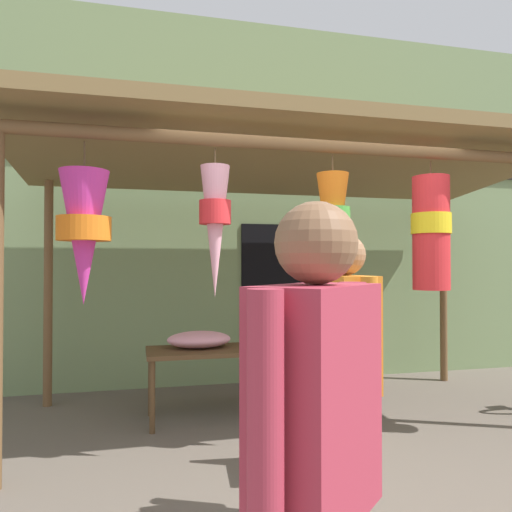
{
  "coord_description": "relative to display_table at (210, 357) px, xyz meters",
  "views": [
    {
      "loc": [
        -1.37,
        -3.61,
        1.48
      ],
      "look_at": [
        -0.23,
        1.05,
        1.57
      ],
      "focal_mm": 34.23,
      "sensor_mm": 36.0,
      "label": 1
    }
  ],
  "objects": [
    {
      "name": "shop_facade",
      "position": [
        0.69,
        1.47,
        1.69
      ],
      "size": [
        11.1,
        0.29,
        4.59
      ],
      "color": "#7A9360",
      "rests_on": "ground_plane"
    },
    {
      "name": "market_stall_canopy",
      "position": [
        0.75,
        -0.32,
        1.72
      ],
      "size": [
        5.24,
        2.46,
        2.7
      ],
      "color": "brown",
      "rests_on": "ground_plane"
    },
    {
      "name": "wicker_basket_by_table",
      "position": [
        0.94,
        -0.71,
        -0.49
      ],
      "size": [
        0.53,
        0.53,
        0.21
      ],
      "primitive_type": "cylinder",
      "color": "brown",
      "rests_on": "ground_plane"
    },
    {
      "name": "customer_foreground",
      "position": [
        -0.23,
        -3.43,
        0.38
      ],
      "size": [
        0.46,
        0.43,
        1.65
      ],
      "color": "orange",
      "rests_on": "ground_plane"
    },
    {
      "name": "ground_plane",
      "position": [
        0.68,
        -1.05,
        -0.6
      ],
      "size": [
        30.0,
        30.0,
        0.0
      ],
      "primitive_type": "plane",
      "color": "#60564C"
    },
    {
      "name": "display_table",
      "position": [
        0.0,
        0.0,
        0.0
      ],
      "size": [
        1.2,
        0.62,
        0.68
      ],
      "color": "brown",
      "rests_on": "ground_plane"
    },
    {
      "name": "vendor_in_orange",
      "position": [
        0.41,
        -2.21,
        0.37
      ],
      "size": [
        0.24,
        0.59,
        1.65
      ],
      "color": "silver",
      "rests_on": "ground_plane"
    },
    {
      "name": "flower_heap_on_table",
      "position": [
        -0.09,
        0.07,
        0.16
      ],
      "size": [
        0.62,
        0.43,
        0.16
      ],
      "color": "pink",
      "rests_on": "display_table"
    },
    {
      "name": "folding_chair",
      "position": [
        0.45,
        -1.33,
        -0.09
      ],
      "size": [
        0.44,
        0.44,
        0.84
      ],
      "color": "beige",
      "rests_on": "ground_plane"
    },
    {
      "name": "wicker_basket_spare",
      "position": [
        1.06,
        0.07,
        -0.49
      ],
      "size": [
        0.37,
        0.37,
        0.22
      ],
      "primitive_type": "cylinder",
      "color": "brown",
      "rests_on": "ground_plane"
    }
  ]
}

